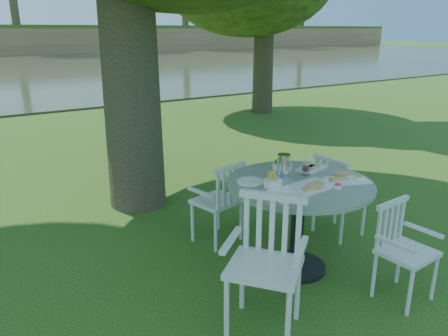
# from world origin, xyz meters

# --- Properties ---
(ground) EXTENTS (140.00, 140.00, 0.00)m
(ground) POSITION_xyz_m (0.00, 0.00, 0.00)
(ground) COLOR #1B400D
(ground) RESTS_ON ground
(table) EXTENTS (1.29, 1.29, 0.86)m
(table) POSITION_xyz_m (0.32, -0.54, 0.68)
(table) COLOR black
(table) RESTS_ON ground
(chair_ne) EXTENTS (0.43, 0.46, 0.89)m
(chair_ne) POSITION_xyz_m (1.12, -0.23, 0.52)
(chair_ne) COLOR silver
(chair_ne) RESTS_ON ground
(chair_nw) EXTENTS (0.52, 0.50, 0.87)m
(chair_nw) POSITION_xyz_m (0.03, 0.27, 0.51)
(chair_nw) COLOR silver
(chair_nw) RESTS_ON ground
(chair_sw) EXTENTS (0.69, 0.69, 1.00)m
(chair_sw) POSITION_xyz_m (-0.40, -0.99, 0.59)
(chair_sw) COLOR silver
(chair_sw) RESTS_ON ground
(chair_se) EXTENTS (0.43, 0.41, 0.81)m
(chair_se) POSITION_xyz_m (0.74, -1.30, 0.48)
(chair_se) COLOR silver
(chair_se) RESTS_ON ground
(tableware) EXTENTS (1.07, 0.85, 0.23)m
(tableware) POSITION_xyz_m (0.30, -0.47, 0.91)
(tableware) COLOR white
(tableware) RESTS_ON table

